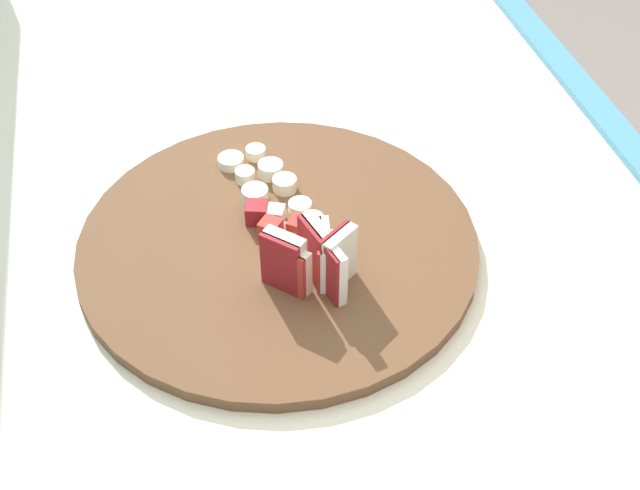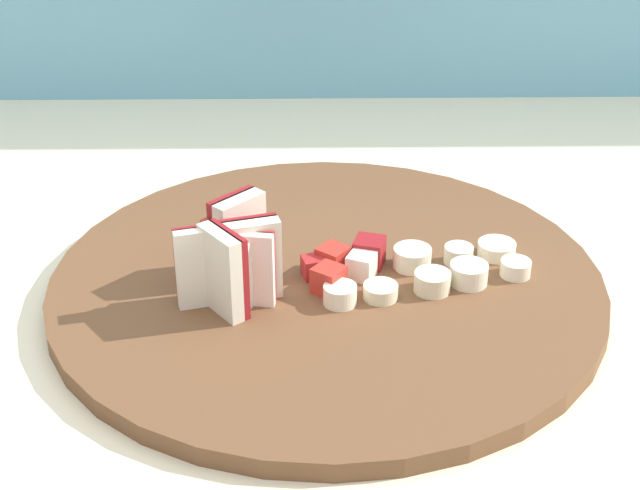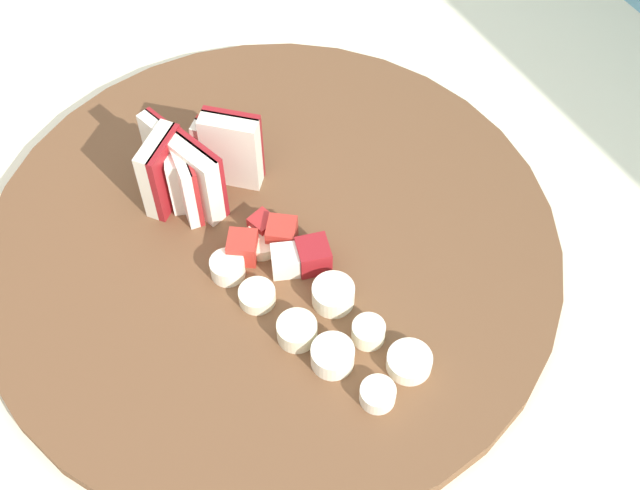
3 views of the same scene
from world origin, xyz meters
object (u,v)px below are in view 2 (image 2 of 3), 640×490
cutting_board (327,284)px  apple_wedge_fan (232,258)px  banana_slice_rows (425,270)px  apple_dice_pile (346,263)px

cutting_board → apple_wedge_fan: 0.08m
banana_slice_rows → apple_wedge_fan: bearing=-172.6°
apple_wedge_fan → banana_slice_rows: 0.14m
apple_dice_pile → banana_slice_rows: (0.06, -0.01, -0.00)m
apple_wedge_fan → apple_dice_pile: bearing=16.5°
apple_wedge_fan → apple_dice_pile: 0.09m
cutting_board → apple_dice_pile: 0.02m
cutting_board → apple_dice_pile: (0.01, 0.00, 0.02)m
cutting_board → apple_dice_pile: bearing=4.5°
cutting_board → banana_slice_rows: size_ratio=2.50×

